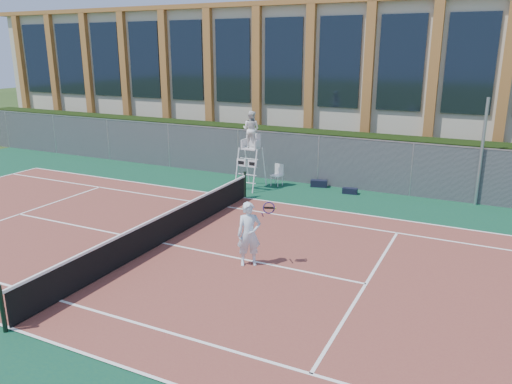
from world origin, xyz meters
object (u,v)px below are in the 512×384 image
at_px(plastic_chair, 278,173).
at_px(tennis_player, 249,234).
at_px(steel_pole, 482,153).
at_px(umpire_chair, 251,132).

relative_size(plastic_chair, tennis_player, 0.52).
xyz_separation_m(steel_pole, umpire_chair, (-8.95, -1.65, 0.41)).
relative_size(umpire_chair, tennis_player, 1.86).
height_order(steel_pole, plastic_chair, steel_pole).
bearing_deg(umpire_chair, plastic_chair, 45.30).
distance_m(steel_pole, umpire_chair, 9.11).
xyz_separation_m(umpire_chair, tennis_player, (3.59, -7.29, -1.53)).
bearing_deg(plastic_chair, umpire_chair, -134.70).
height_order(steel_pole, tennis_player, steel_pole).
xyz_separation_m(umpire_chair, plastic_chair, (0.88, 0.89, -1.91)).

